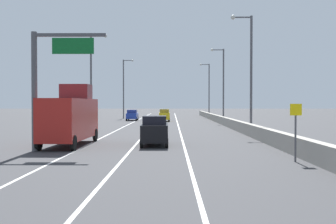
{
  "coord_description": "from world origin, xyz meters",
  "views": [
    {
      "loc": [
        0.63,
        -3.44,
        3.03
      ],
      "look_at": [
        0.17,
        46.97,
        1.94
      ],
      "focal_mm": 43.74,
      "sensor_mm": 36.0,
      "label": 1
    }
  ],
  "objects": [
    {
      "name": "car_blue_1",
      "position": [
        -6.27,
        67.85,
        0.94
      ],
      "size": [
        1.93,
        4.72,
        1.88
      ],
      "color": "#1E389E",
      "rests_on": "ground_plane"
    },
    {
      "name": "car_black_0",
      "position": [
        -0.58,
        25.89,
        1.06
      ],
      "size": [
        1.98,
        4.74,
        2.13
      ],
      "color": "black",
      "rests_on": "ground_plane"
    },
    {
      "name": "lane_stripe_center",
      "position": [
        -2.0,
        55.0,
        0.0
      ],
      "size": [
        0.16,
        130.0,
        0.0
      ],
      "primitive_type": "cube",
      "color": "silver",
      "rests_on": "ground_plane"
    },
    {
      "name": "lane_stripe_right",
      "position": [
        1.5,
        55.0,
        0.0
      ],
      "size": [
        0.16,
        130.0,
        0.0
      ],
      "primitive_type": "cube",
      "color": "silver",
      "rests_on": "ground_plane"
    },
    {
      "name": "overhead_sign_gantry",
      "position": [
        -7.26,
        22.14,
        4.73
      ],
      "size": [
        4.68,
        0.36,
        7.5
      ],
      "color": "#47474C",
      "rests_on": "ground_plane"
    },
    {
      "name": "lamp_post_left_far",
      "position": [
        -8.63,
        76.77,
        6.58
      ],
      "size": [
        2.14,
        0.44,
        11.63
      ],
      "color": "#4C4C51",
      "rests_on": "ground_plane"
    },
    {
      "name": "lamp_post_right_third",
      "position": [
        8.54,
        61.02,
        6.58
      ],
      "size": [
        2.14,
        0.44,
        11.63
      ],
      "color": "#4C4C51",
      "rests_on": "ground_plane"
    },
    {
      "name": "lane_stripe_left",
      "position": [
        -5.5,
        55.0,
        0.0
      ],
      "size": [
        0.16,
        130.0,
        0.0
      ],
      "primitive_type": "cube",
      "color": "silver",
      "rests_on": "ground_plane"
    },
    {
      "name": "box_truck",
      "position": [
        -6.64,
        25.76,
        2.04
      ],
      "size": [
        2.62,
        8.01,
        4.45
      ],
      "color": "#A51E19",
      "rests_on": "ground_plane"
    },
    {
      "name": "jersey_barrier_right",
      "position": [
        7.91,
        40.0,
        0.55
      ],
      "size": [
        0.6,
        120.0,
        1.1
      ],
      "primitive_type": "cube",
      "color": "#9E998E",
      "rests_on": "ground_plane"
    },
    {
      "name": "lamp_post_left_mid",
      "position": [
        -9.23,
        47.53,
        6.58
      ],
      "size": [
        2.14,
        0.44,
        11.63
      ],
      "color": "#4C4C51",
      "rests_on": "ground_plane"
    },
    {
      "name": "car_yellow_2",
      "position": [
        -0.62,
        64.54,
        1.01
      ],
      "size": [
        1.9,
        4.18,
        2.04
      ],
      "color": "gold",
      "rests_on": "ground_plane"
    },
    {
      "name": "ground_plane",
      "position": [
        0.0,
        64.0,
        0.0
      ],
      "size": [
        320.0,
        320.0,
        0.0
      ],
      "primitive_type": "plane",
      "color": "#38383A"
    },
    {
      "name": "lamp_post_right_fourth",
      "position": [
        8.5,
        85.4,
        6.58
      ],
      "size": [
        2.14,
        0.44,
        11.63
      ],
      "color": "#4C4C51",
      "rests_on": "ground_plane"
    },
    {
      "name": "lamp_post_right_second",
      "position": [
        8.18,
        36.65,
        6.58
      ],
      "size": [
        2.14,
        0.44,
        11.63
      ],
      "color": "#4C4C51",
      "rests_on": "ground_plane"
    },
    {
      "name": "speed_advisory_sign",
      "position": [
        7.01,
        17.6,
        1.76
      ],
      "size": [
        0.6,
        0.11,
        3.0
      ],
      "color": "#4C4C51",
      "rests_on": "ground_plane"
    }
  ]
}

